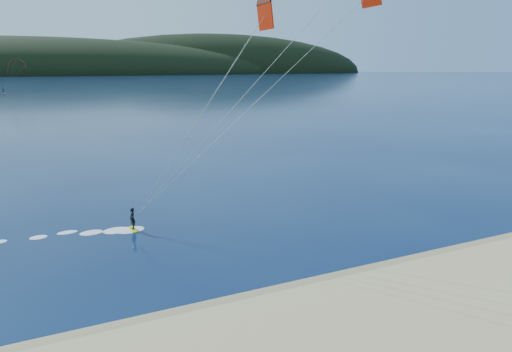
{
  "coord_description": "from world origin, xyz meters",
  "views": [
    {
      "loc": [
        -7.0,
        -12.38,
        11.31
      ],
      "look_at": [
        2.79,
        10.0,
        5.0
      ],
      "focal_mm": 29.67,
      "sensor_mm": 36.0,
      "label": 1
    }
  ],
  "objects": [
    {
      "name": "kitesurfer_near",
      "position": [
        6.65,
        10.76,
        14.07
      ],
      "size": [
        25.68,
        9.51,
        18.63
      ],
      "color": "#BEE01A",
      "rests_on": "ground"
    },
    {
      "name": "wet_sand",
      "position": [
        0.0,
        4.5,
        0.05
      ],
      "size": [
        220.0,
        2.5,
        0.1
      ],
      "color": "#938255",
      "rests_on": "ground"
    },
    {
      "name": "headland",
      "position": [
        0.63,
        745.28,
        0.0
      ],
      "size": [
        1200.0,
        310.0,
        140.0
      ],
      "color": "black",
      "rests_on": "ground"
    },
    {
      "name": "kitesurfer_far",
      "position": [
        -26.28,
        201.78,
        11.24
      ],
      "size": [
        11.2,
        7.75,
        13.62
      ],
      "color": "#BEE01A",
      "rests_on": "ground"
    }
  ]
}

